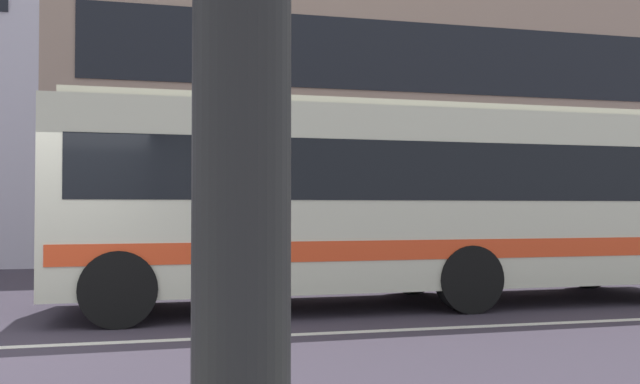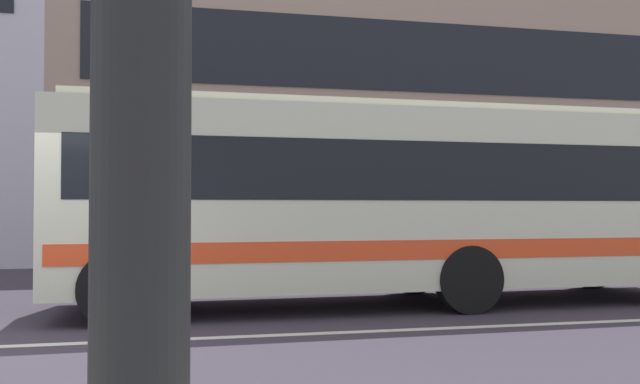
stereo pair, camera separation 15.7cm
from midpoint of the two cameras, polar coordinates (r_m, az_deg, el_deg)
name	(u,v)px [view 2 (the right image)]	position (r m, az deg, el deg)	size (l,w,h in m)	color
ground_plane	(29,346)	(8.29, -23.23, -12.04)	(160.00, 160.00, 0.00)	#3B3441
lane_centre_line	(29,345)	(8.29, -23.23, -12.01)	(60.00, 0.16, 0.01)	silver
apartment_block_right	(385,113)	(25.35, 5.80, 6.76)	(22.16, 11.40, 10.28)	tan
transit_bus	(400,197)	(10.82, 7.30, -0.41)	(10.69, 2.73, 3.14)	beige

